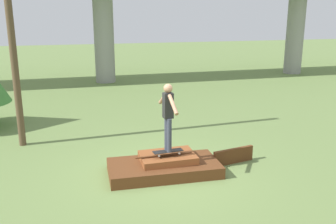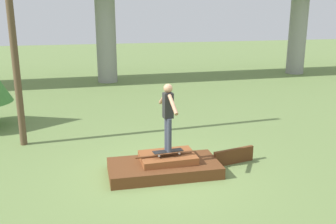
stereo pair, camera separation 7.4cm
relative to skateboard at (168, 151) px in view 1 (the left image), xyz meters
name	(u,v)px [view 1 (the left image)]	position (x,y,z in m)	size (l,w,h in m)	color
ground_plane	(164,173)	(-0.10, 0.02, -0.58)	(80.00, 80.00, 0.00)	olive
scrap_pile	(165,166)	(-0.08, 0.04, -0.39)	(2.75, 1.43, 0.51)	#5B3319
scrap_plank_loose	(233,156)	(1.83, 0.17, -0.38)	(1.19, 0.31, 0.40)	#5B3319
skateboard	(168,151)	(0.00, 0.00, 0.00)	(0.75, 0.26, 0.09)	black
skater	(168,113)	(0.00, 0.00, 0.98)	(0.23, 1.24, 1.65)	#383D4C
utility_pole	(8,4)	(-3.66, 3.14, 3.48)	(1.30, 0.20, 7.88)	brown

